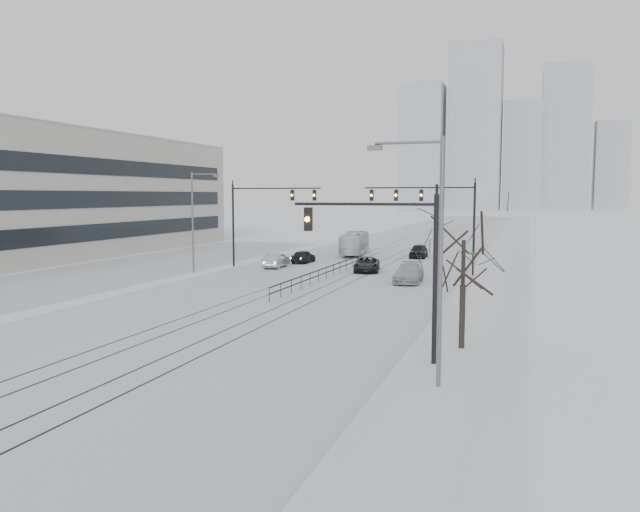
{
  "coord_description": "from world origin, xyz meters",
  "views": [
    {
      "loc": [
        15.9,
        -18.93,
        6.98
      ],
      "look_at": [
        3.65,
        17.53,
        3.2
      ],
      "focal_mm": 35.0,
      "sensor_mm": 36.0,
      "label": 1
    }
  ],
  "objects_px": {
    "bare_tree": "(464,252)",
    "sedan_sb_inner": "(303,257)",
    "sedan_nb_front": "(367,265)",
    "sedan_nb_right": "(409,273)",
    "sedan_sb_outer": "(276,261)",
    "box_truck": "(354,244)",
    "sedan_nb_far": "(419,251)",
    "traffic_mast_near": "(396,254)"
  },
  "relations": [
    {
      "from": "bare_tree",
      "to": "sedan_sb_inner",
      "type": "height_order",
      "value": "bare_tree"
    },
    {
      "from": "sedan_nb_front",
      "to": "sedan_nb_right",
      "type": "distance_m",
      "value": 7.52
    },
    {
      "from": "sedan_sb_outer",
      "to": "sedan_nb_right",
      "type": "distance_m",
      "value": 15.16
    },
    {
      "from": "sedan_sb_outer",
      "to": "box_truck",
      "type": "height_order",
      "value": "box_truck"
    },
    {
      "from": "bare_tree",
      "to": "sedan_sb_inner",
      "type": "relative_size",
      "value": 1.56
    },
    {
      "from": "sedan_nb_right",
      "to": "sedan_nb_far",
      "type": "xyz_separation_m",
      "value": [
        -2.56,
        19.86,
        0.01
      ]
    },
    {
      "from": "sedan_sb_outer",
      "to": "traffic_mast_near",
      "type": "bearing_deg",
      "value": 116.38
    },
    {
      "from": "sedan_nb_right",
      "to": "bare_tree",
      "type": "bearing_deg",
      "value": -76.67
    },
    {
      "from": "sedan_nb_front",
      "to": "box_truck",
      "type": "relative_size",
      "value": 0.5
    },
    {
      "from": "bare_tree",
      "to": "sedan_sb_inner",
      "type": "distance_m",
      "value": 37.43
    },
    {
      "from": "sedan_nb_far",
      "to": "sedan_sb_outer",
      "type": "bearing_deg",
      "value": -132.1
    },
    {
      "from": "sedan_sb_outer",
      "to": "sedan_nb_right",
      "type": "xyz_separation_m",
      "value": [
        13.93,
        -5.98,
        0.05
      ]
    },
    {
      "from": "traffic_mast_near",
      "to": "bare_tree",
      "type": "xyz_separation_m",
      "value": [
        2.41,
        3.0,
        -0.07
      ]
    },
    {
      "from": "bare_tree",
      "to": "sedan_nb_front",
      "type": "distance_m",
      "value": 29.32
    },
    {
      "from": "bare_tree",
      "to": "sedan_nb_far",
      "type": "xyz_separation_m",
      "value": [
        -8.87,
        40.98,
        -3.74
      ]
    },
    {
      "from": "sedan_nb_front",
      "to": "sedan_nb_far",
      "type": "bearing_deg",
      "value": 69.48
    },
    {
      "from": "bare_tree",
      "to": "sedan_nb_far",
      "type": "relative_size",
      "value": 1.38
    },
    {
      "from": "traffic_mast_near",
      "to": "sedan_sb_inner",
      "type": "bearing_deg",
      "value": 115.7
    },
    {
      "from": "sedan_nb_far",
      "to": "traffic_mast_near",
      "type": "bearing_deg",
      "value": -84.45
    },
    {
      "from": "traffic_mast_near",
      "to": "sedan_sb_outer",
      "type": "relative_size",
      "value": 1.67
    },
    {
      "from": "sedan_nb_right",
      "to": "sedan_nb_far",
      "type": "height_order",
      "value": "sedan_nb_far"
    },
    {
      "from": "bare_tree",
      "to": "sedan_sb_outer",
      "type": "distance_m",
      "value": 34.02
    },
    {
      "from": "sedan_nb_far",
      "to": "sedan_nb_front",
      "type": "bearing_deg",
      "value": -102.17
    },
    {
      "from": "bare_tree",
      "to": "sedan_nb_front",
      "type": "bearing_deg",
      "value": 112.66
    },
    {
      "from": "sedan_sb_inner",
      "to": "box_truck",
      "type": "distance_m",
      "value": 10.33
    },
    {
      "from": "sedan_nb_front",
      "to": "sedan_nb_right",
      "type": "xyz_separation_m",
      "value": [
        4.9,
        -5.71,
        0.08
      ]
    },
    {
      "from": "sedan_sb_outer",
      "to": "sedan_nb_front",
      "type": "relative_size",
      "value": 0.88
    },
    {
      "from": "box_truck",
      "to": "sedan_nb_far",
      "type": "bearing_deg",
      "value": 165.9
    },
    {
      "from": "bare_tree",
      "to": "sedan_nb_right",
      "type": "xyz_separation_m",
      "value": [
        -6.3,
        21.12,
        -3.74
      ]
    },
    {
      "from": "sedan_sb_inner",
      "to": "sedan_sb_outer",
      "type": "height_order",
      "value": "sedan_sb_outer"
    },
    {
      "from": "sedan_sb_inner",
      "to": "sedan_nb_far",
      "type": "bearing_deg",
      "value": -137.51
    },
    {
      "from": "sedan_sb_outer",
      "to": "sedan_nb_front",
      "type": "height_order",
      "value": "sedan_sb_outer"
    },
    {
      "from": "sedan_sb_inner",
      "to": "sedan_nb_far",
      "type": "relative_size",
      "value": 0.88
    },
    {
      "from": "sedan_nb_right",
      "to": "box_truck",
      "type": "height_order",
      "value": "box_truck"
    },
    {
      "from": "sedan_sb_outer",
      "to": "box_truck",
      "type": "relative_size",
      "value": 0.44
    },
    {
      "from": "traffic_mast_near",
      "to": "sedan_nb_far",
      "type": "xyz_separation_m",
      "value": [
        -6.45,
        43.98,
        -3.81
      ]
    },
    {
      "from": "sedan_sb_inner",
      "to": "box_truck",
      "type": "relative_size",
      "value": 0.41
    },
    {
      "from": "sedan_sb_outer",
      "to": "box_truck",
      "type": "distance_m",
      "value": 15.23
    },
    {
      "from": "sedan_nb_right",
      "to": "sedan_nb_front",
      "type": "bearing_deg",
      "value": 127.34
    },
    {
      "from": "traffic_mast_near",
      "to": "sedan_nb_front",
      "type": "xyz_separation_m",
      "value": [
        -8.79,
        29.83,
        -3.9
      ]
    },
    {
      "from": "sedan_nb_front",
      "to": "sedan_nb_far",
      "type": "height_order",
      "value": "sedan_nb_far"
    },
    {
      "from": "traffic_mast_near",
      "to": "sedan_nb_front",
      "type": "bearing_deg",
      "value": 106.42
    }
  ]
}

